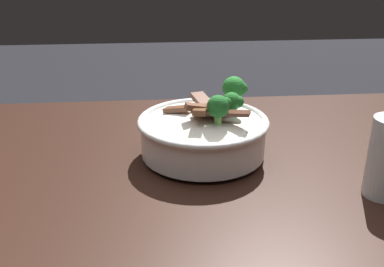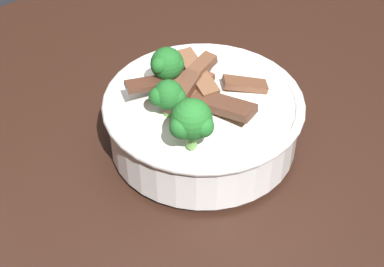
# 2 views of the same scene
# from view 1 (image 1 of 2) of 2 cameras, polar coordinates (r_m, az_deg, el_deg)

# --- Properties ---
(dining_table) EXTENTS (1.45, 0.83, 0.79)m
(dining_table) POSITION_cam_1_polar(r_m,az_deg,el_deg) (0.84, -9.06, -12.38)
(dining_table) COLOR black
(dining_table) RESTS_ON ground
(rice_bowl) EXTENTS (0.24, 0.24, 0.14)m
(rice_bowl) POSITION_cam_1_polar(r_m,az_deg,el_deg) (0.82, 1.58, 0.45)
(rice_bowl) COLOR white
(rice_bowl) RESTS_ON dining_table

